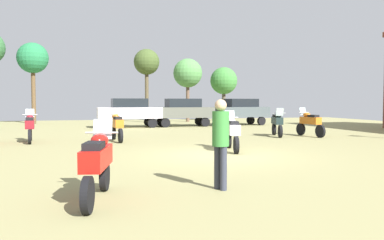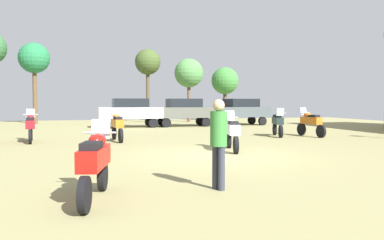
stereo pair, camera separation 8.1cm
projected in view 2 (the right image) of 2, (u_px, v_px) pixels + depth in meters
ground_plane at (217, 156)px, 12.44m from camera, size 44.00×52.00×0.02m
motorcycle_1 at (30, 126)px, 16.42m from camera, size 0.64×2.15×1.45m
motorcycle_4 at (117, 125)px, 16.92m from camera, size 0.64×2.26×1.47m
motorcycle_6 at (95, 161)px, 6.73m from camera, size 0.72×2.16×1.44m
motorcycle_7 at (232, 131)px, 13.59m from camera, size 0.73×2.21×1.44m
motorcycle_8 at (311, 122)px, 19.22m from camera, size 0.62×2.17×1.47m
motorcycle_9 at (278, 122)px, 19.21m from camera, size 0.79×2.09×1.46m
car_1 at (241, 110)px, 28.35m from camera, size 4.56×2.56×2.00m
car_2 at (130, 111)px, 25.87m from camera, size 4.38×1.99×2.00m
car_4 at (184, 110)px, 27.08m from camera, size 4.37×1.97×2.00m
person_1 at (219, 137)px, 7.54m from camera, size 0.45×0.45×1.83m
tree_1 at (34, 59)px, 29.98m from camera, size 2.43×2.43×6.49m
tree_2 at (148, 63)px, 32.38m from camera, size 2.22×2.22×6.33m
tree_4 at (189, 74)px, 33.19m from camera, size 2.55×2.55×5.59m
tree_6 at (225, 81)px, 35.13m from camera, size 2.54×2.54×5.01m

